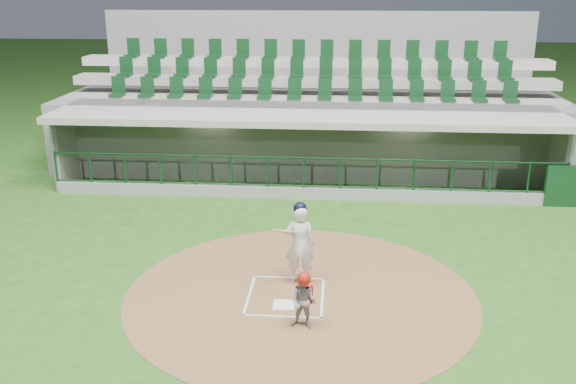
# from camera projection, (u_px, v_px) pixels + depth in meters

# --- Properties ---
(ground) EXTENTS (120.00, 120.00, 0.00)m
(ground) POSITION_uv_depth(u_px,v_px,m) (287.00, 290.00, 13.39)
(ground) COLOR #224F16
(ground) RESTS_ON ground
(dirt_circle) EXTENTS (7.20, 7.20, 0.01)m
(dirt_circle) POSITION_uv_depth(u_px,v_px,m) (301.00, 295.00, 13.17)
(dirt_circle) COLOR brown
(dirt_circle) RESTS_ON ground
(home_plate) EXTENTS (0.43, 0.43, 0.02)m
(home_plate) POSITION_uv_depth(u_px,v_px,m) (284.00, 305.00, 12.72)
(home_plate) COLOR white
(home_plate) RESTS_ON dirt_circle
(batter_box_chalk) EXTENTS (1.55, 1.80, 0.01)m
(batter_box_chalk) POSITION_uv_depth(u_px,v_px,m) (286.00, 296.00, 13.10)
(batter_box_chalk) COLOR white
(batter_box_chalk) RESTS_ON ground
(dugout_structure) EXTENTS (16.40, 3.70, 3.00)m
(dugout_structure) POSITION_uv_depth(u_px,v_px,m) (311.00, 152.00, 20.50)
(dugout_structure) COLOR slate
(dugout_structure) RESTS_ON ground
(seating_deck) EXTENTS (17.00, 6.72, 5.15)m
(seating_deck) POSITION_uv_depth(u_px,v_px,m) (312.00, 118.00, 23.27)
(seating_deck) COLOR slate
(seating_deck) RESTS_ON ground
(batter) EXTENTS (0.85, 0.85, 1.80)m
(batter) POSITION_uv_depth(u_px,v_px,m) (300.00, 243.00, 13.45)
(batter) COLOR silver
(batter) RESTS_ON dirt_circle
(catcher) EXTENTS (0.59, 0.50, 1.12)m
(catcher) POSITION_uv_depth(u_px,v_px,m) (304.00, 300.00, 11.76)
(catcher) COLOR gray
(catcher) RESTS_ON dirt_circle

